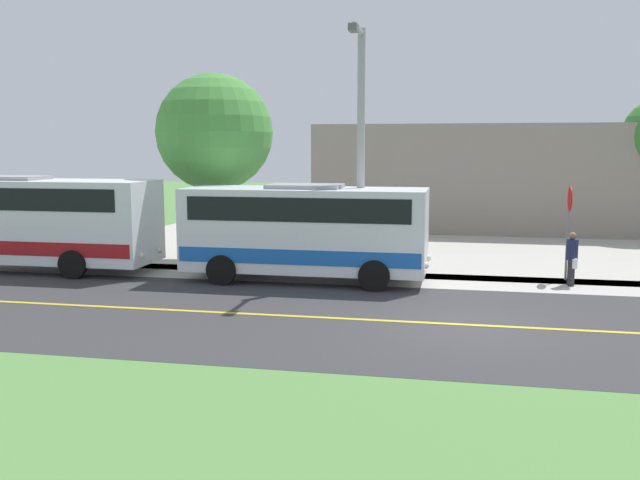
% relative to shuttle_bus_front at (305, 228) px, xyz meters
% --- Properties ---
extents(ground_plane, '(120.00, 120.00, 0.00)m').
position_rel_shuttle_bus_front_xyz_m(ground_plane, '(4.52, 4.72, -1.62)').
color(ground_plane, '#548442').
extents(road_surface, '(8.00, 100.00, 0.01)m').
position_rel_shuttle_bus_front_xyz_m(road_surface, '(4.52, 4.72, -1.62)').
color(road_surface, '#333335').
rests_on(road_surface, ground).
extents(sidewalk, '(2.40, 100.00, 0.01)m').
position_rel_shuttle_bus_front_xyz_m(sidewalk, '(-0.68, 4.72, -1.62)').
color(sidewalk, '#B2ADA3').
rests_on(sidewalk, ground).
extents(parking_lot_surface, '(14.00, 36.00, 0.01)m').
position_rel_shuttle_bus_front_xyz_m(parking_lot_surface, '(-7.88, 7.72, -1.62)').
color(parking_lot_surface, '#B2ADA3').
rests_on(parking_lot_surface, ground).
extents(road_centre_line, '(0.16, 100.00, 0.00)m').
position_rel_shuttle_bus_front_xyz_m(road_centre_line, '(4.52, 4.72, -1.61)').
color(road_centre_line, gold).
rests_on(road_centre_line, ground).
extents(shuttle_bus_front, '(2.70, 7.45, 2.95)m').
position_rel_shuttle_bus_front_xyz_m(shuttle_bus_front, '(0.00, 0.00, 0.00)').
color(shuttle_bus_front, white).
rests_on(shuttle_bus_front, ground).
extents(transit_bus_rear, '(2.61, 10.81, 3.11)m').
position_rel_shuttle_bus_front_xyz_m(transit_bus_rear, '(0.05, -10.43, 0.09)').
color(transit_bus_rear, white).
rests_on(transit_bus_rear, ground).
extents(pedestrian_with_bags, '(0.72, 0.34, 1.59)m').
position_rel_shuttle_bus_front_xyz_m(pedestrian_with_bags, '(-0.75, 7.87, -0.77)').
color(pedestrian_with_bags, '#262628').
rests_on(pedestrian_with_bags, ground).
extents(stop_sign, '(0.76, 0.07, 2.88)m').
position_rel_shuttle_bus_front_xyz_m(stop_sign, '(-1.58, 7.85, 0.34)').
color(stop_sign, slate).
rests_on(stop_sign, ground).
extents(street_light_pole, '(1.97, 0.24, 7.54)m').
position_rel_shuttle_bus_front_xyz_m(street_light_pole, '(-0.35, 1.62, 2.55)').
color(street_light_pole, '#9E9EA3').
rests_on(street_light_pole, ground).
extents(tree_curbside, '(4.09, 4.09, 6.61)m').
position_rel_shuttle_bus_front_xyz_m(tree_curbside, '(-2.88, -3.90, 2.93)').
color(tree_curbside, '#4C3826').
rests_on(tree_curbside, ground).
extents(commercial_building, '(10.00, 21.69, 5.11)m').
position_rel_shuttle_bus_front_xyz_m(commercial_building, '(-16.88, 8.45, 0.94)').
color(commercial_building, gray).
rests_on(commercial_building, ground).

